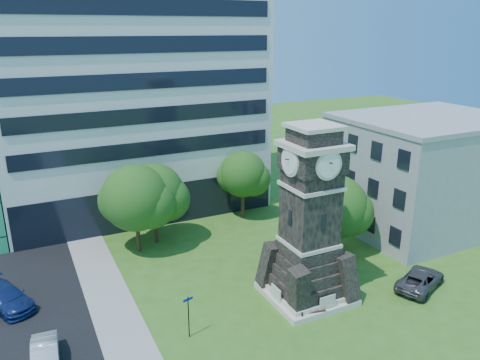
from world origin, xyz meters
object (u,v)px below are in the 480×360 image
park_bench (311,310)px  street_sign (188,312)px  clock_tower (309,227)px  car_street_mid (45,357)px  car_street_north (6,297)px  car_east_lot (420,279)px

park_bench → street_sign: size_ratio=0.63×
clock_tower → car_street_mid: bearing=179.0°
car_street_mid → car_street_north: (-1.84, 7.51, 0.06)m
car_street_mid → street_sign: street_sign is taller
car_street_mid → clock_tower: bearing=2.9°
clock_tower → car_east_lot: clock_tower is taller
car_street_mid → park_bench: car_street_mid is taller
clock_tower → car_street_north: clock_tower is taller
clock_tower → car_street_mid: 17.62m
car_street_mid → car_street_north: size_ratio=0.81×
clock_tower → car_street_mid: clock_tower is taller
clock_tower → street_sign: bearing=-175.7°
car_street_mid → car_east_lot: car_street_mid is taller
street_sign → car_street_mid: bearing=158.6°
car_street_north → park_bench: 20.40m
car_street_north → street_sign: bearing=-64.5°
car_east_lot → car_street_north: bearing=45.8°
car_street_north → clock_tower: bearing=-46.4°
car_east_lot → clock_tower: bearing=48.6°
car_east_lot → street_sign: bearing=60.4°
clock_tower → park_bench: (-1.07, -2.21, -4.80)m
car_street_north → street_sign: 13.07m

